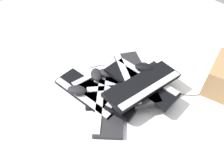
# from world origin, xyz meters

# --- Properties ---
(ground_plane) EXTENTS (3.20, 3.20, 0.00)m
(ground_plane) POSITION_xyz_m (0.00, 0.00, 0.00)
(ground_plane) COLOR white
(keyboard_0) EXTENTS (0.35, 0.46, 0.03)m
(keyboard_0) POSITION_xyz_m (0.11, -0.11, 0.01)
(keyboard_0) COLOR black
(keyboard_0) RESTS_ON ground
(keyboard_1) EXTENTS (0.45, 0.17, 0.03)m
(keyboard_1) POSITION_xyz_m (0.04, 0.04, 0.01)
(keyboard_1) COLOR black
(keyboard_1) RESTS_ON ground
(keyboard_2) EXTENTS (0.25, 0.46, 0.03)m
(keyboard_2) POSITION_xyz_m (-0.12, -0.02, 0.01)
(keyboard_2) COLOR black
(keyboard_2) RESTS_ON ground
(keyboard_3) EXTENTS (0.39, 0.44, 0.03)m
(keyboard_3) POSITION_xyz_m (-0.06, -0.15, 0.01)
(keyboard_3) COLOR #232326
(keyboard_3) RESTS_ON ground
(keyboard_4) EXTENTS (0.46, 0.34, 0.03)m
(keyboard_4) POSITION_xyz_m (0.04, -0.15, 0.01)
(keyboard_4) COLOR black
(keyboard_4) RESTS_ON ground
(keyboard_5) EXTENTS (0.46, 0.30, 0.03)m
(keyboard_5) POSITION_xyz_m (0.11, -0.17, 0.04)
(keyboard_5) COLOR black
(keyboard_5) RESTS_ON keyboard_4
(keyboard_6) EXTENTS (0.45, 0.19, 0.03)m
(keyboard_6) POSITION_xyz_m (0.14, -0.15, 0.04)
(keyboard_6) COLOR black
(keyboard_6) RESTS_ON keyboard_0
(keyboard_7) EXTENTS (0.23, 0.46, 0.03)m
(keyboard_7) POSITION_xyz_m (0.15, -0.17, 0.07)
(keyboard_7) COLOR black
(keyboard_7) RESTS_ON keyboard_5
(keyboard_8) EXTENTS (0.44, 0.17, 0.03)m
(keyboard_8) POSITION_xyz_m (0.12, -0.22, 0.10)
(keyboard_8) COLOR black
(keyboard_8) RESTS_ON keyboard_7
(keyboard_9) EXTENTS (0.30, 0.46, 0.03)m
(keyboard_9) POSITION_xyz_m (0.15, -0.11, 0.07)
(keyboard_9) COLOR #232326
(keyboard_9) RESTS_ON keyboard_6
(mouse_0) EXTENTS (0.10, 0.13, 0.04)m
(mouse_0) POSITION_xyz_m (-0.02, 0.05, 0.05)
(mouse_0) COLOR black
(mouse_0) RESTS_ON keyboard_1
(mouse_1) EXTENTS (0.12, 0.13, 0.04)m
(mouse_1) POSITION_xyz_m (0.22, -0.11, 0.11)
(mouse_1) COLOR black
(mouse_1) RESTS_ON keyboard_9
(mouse_2) EXTENTS (0.12, 0.12, 0.04)m
(mouse_2) POSITION_xyz_m (-0.18, 0.01, 0.05)
(mouse_2) COLOR black
(mouse_2) RESTS_ON keyboard_2
(mouse_3) EXTENTS (0.12, 0.13, 0.04)m
(mouse_3) POSITION_xyz_m (0.04, 0.03, 0.05)
(mouse_3) COLOR black
(mouse_3) RESTS_ON keyboard_1
(cable_0) EXTENTS (0.44, 0.60, 0.01)m
(cable_0) POSITION_xyz_m (0.21, -0.11, 0.00)
(cable_0) COLOR #59595B
(cable_0) RESTS_ON ground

